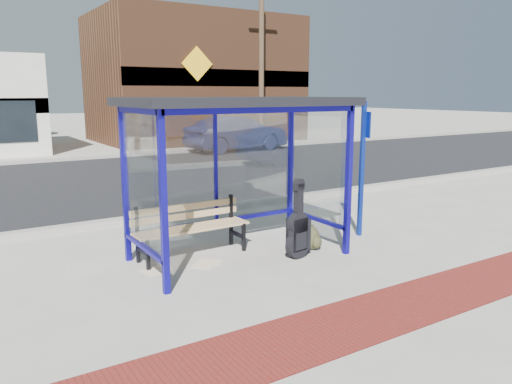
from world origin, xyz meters
TOP-DOWN VIEW (x-y plane):
  - ground at (0.00, 0.00)m, footprint 120.00×120.00m
  - brick_paver_strip at (0.00, -2.60)m, footprint 60.00×1.00m
  - curb_near at (0.00, 2.90)m, footprint 60.00×0.25m
  - street_asphalt at (0.00, 8.00)m, footprint 60.00×10.00m
  - curb_far at (0.00, 13.10)m, footprint 60.00×0.25m
  - far_sidewalk at (0.00, 15.00)m, footprint 60.00×4.00m
  - bus_shelter at (0.00, 0.07)m, footprint 3.30×1.80m
  - storefront_brown at (8.00, 18.49)m, footprint 10.00×7.08m
  - tree_right at (12.50, 22.00)m, footprint 3.60×3.60m
  - utility_pole_east at (9.00, 13.40)m, footprint 1.60×0.24m
  - bench at (-0.60, 0.46)m, footprint 1.82×0.49m
  - guitar_bag at (0.73, -0.52)m, footprint 0.44×0.19m
  - suitcase at (0.89, -0.31)m, footprint 0.39×0.31m
  - backpack at (1.18, -0.30)m, footprint 0.36×0.34m
  - sign_post at (2.41, -0.10)m, footprint 0.13×0.29m
  - newspaper_a at (-1.30, 0.11)m, footprint 0.46×0.40m
  - newspaper_b at (-0.50, 0.00)m, footprint 0.43×0.43m
  - newspaper_c at (-0.62, -0.04)m, footprint 0.47×0.47m
  - parked_car at (7.17, 12.53)m, footprint 4.69×2.07m
  - fire_hydrant at (10.05, 14.06)m, footprint 0.32×0.21m

SIDE VIEW (x-z plane):
  - ground at x=0.00m, z-range 0.00..0.00m
  - street_asphalt at x=0.00m, z-range 0.00..0.00m
  - newspaper_b at x=-0.50m, z-range 0.00..0.01m
  - newspaper_c at x=-0.62m, z-range 0.00..0.01m
  - newspaper_a at x=-1.30m, z-range 0.00..0.01m
  - far_sidewalk at x=0.00m, z-range 0.00..0.01m
  - brick_paver_strip at x=0.00m, z-range 0.00..0.01m
  - curb_near at x=0.00m, z-range 0.00..0.12m
  - curb_far at x=0.00m, z-range 0.00..0.12m
  - backpack at x=1.18m, z-range -0.01..0.39m
  - suitcase at x=0.89m, z-range -0.02..0.58m
  - fire_hydrant at x=10.05m, z-range 0.03..0.73m
  - guitar_bag at x=0.73m, z-range -0.16..1.01m
  - bench at x=-0.60m, z-range 0.06..0.91m
  - parked_car at x=7.17m, z-range 0.00..1.50m
  - sign_post at x=2.41m, z-range 0.15..2.49m
  - bus_shelter at x=0.00m, z-range 0.86..3.28m
  - storefront_brown at x=8.00m, z-range 0.00..6.40m
  - utility_pole_east at x=9.00m, z-range 0.11..8.11m
  - tree_right at x=12.50m, z-range 1.94..8.97m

